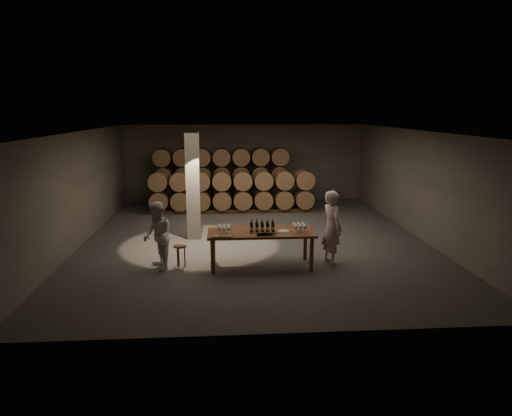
{
  "coord_description": "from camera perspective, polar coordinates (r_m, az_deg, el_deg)",
  "views": [
    {
      "loc": [
        -0.9,
        -13.23,
        3.8
      ],
      "look_at": [
        0.0,
        -0.74,
        1.1
      ],
      "focal_mm": 32.0,
      "sensor_mm": 36.0,
      "label": 1
    }
  ],
  "objects": [
    {
      "name": "person_man",
      "position": [
        11.5,
        9.45,
        -2.41
      ],
      "size": [
        0.66,
        0.8,
        1.87
      ],
      "primitive_type": "imported",
      "rotation": [
        0.0,
        0.0,
        1.94
      ],
      "color": "silver",
      "rests_on": "ground"
    },
    {
      "name": "glass_cluster_right",
      "position": [
        11.17,
        5.45,
        -2.22
      ],
      "size": [
        0.31,
        0.42,
        0.19
      ],
      "color": "silver",
      "rests_on": "tasting_table"
    },
    {
      "name": "tasting_table",
      "position": [
        11.18,
        0.63,
        -3.42
      ],
      "size": [
        2.6,
        1.1,
        0.9
      ],
      "color": "brown",
      "rests_on": "ground"
    },
    {
      "name": "plate",
      "position": [
        11.14,
        3.43,
        -2.9
      ],
      "size": [
        0.3,
        0.3,
        0.02
      ],
      "primitive_type": "cylinder",
      "color": "white",
      "rests_on": "tasting_table"
    },
    {
      "name": "lying_bottles",
      "position": [
        10.76,
        1.16,
        -3.24
      ],
      "size": [
        0.48,
        0.08,
        0.08
      ],
      "color": "black",
      "rests_on": "tasting_table"
    },
    {
      "name": "stool",
      "position": [
        11.41,
        -9.47,
        -5.11
      ],
      "size": [
        0.32,
        0.32,
        0.54
      ],
      "rotation": [
        0.0,
        0.0,
        -0.27
      ],
      "color": "brown",
      "rests_on": "ground"
    },
    {
      "name": "glass_cluster_left",
      "position": [
        11.03,
        -4.01,
        -2.44
      ],
      "size": [
        0.3,
        0.41,
        0.17
      ],
      "color": "silver",
      "rests_on": "tasting_table"
    },
    {
      "name": "room",
      "position": [
        13.64,
        -7.87,
        2.78
      ],
      "size": [
        12.0,
        12.0,
        12.0
      ],
      "color": "#514E4C",
      "rests_on": "ground"
    },
    {
      "name": "barrel_stack_back",
      "position": [
        18.61,
        -4.29,
        4.1
      ],
      "size": [
        5.48,
        0.95,
        2.31
      ],
      "color": "brown",
      "rests_on": "ground"
    },
    {
      "name": "pen",
      "position": [
        10.7,
        -3.01,
        -3.55
      ],
      "size": [
        0.12,
        0.04,
        0.01
      ],
      "primitive_type": "cylinder",
      "rotation": [
        0.0,
        1.57,
        0.28
      ],
      "color": "black",
      "rests_on": "tasting_table"
    },
    {
      "name": "notebook_corner",
      "position": [
        10.73,
        -5.0,
        -3.5
      ],
      "size": [
        0.23,
        0.28,
        0.02
      ],
      "primitive_type": "cube",
      "rotation": [
        0.0,
        0.0,
        -0.11
      ],
      "color": "brown",
      "rests_on": "tasting_table"
    },
    {
      "name": "person_woman",
      "position": [
        11.2,
        -12.19,
        -3.46
      ],
      "size": [
        0.89,
        0.99,
        1.67
      ],
      "primitive_type": "imported",
      "rotation": [
        0.0,
        0.0,
        -1.2
      ],
      "color": "white",
      "rests_on": "ground"
    },
    {
      "name": "barrel_stack_front",
      "position": [
        17.29,
        -2.98,
        2.26
      ],
      "size": [
        6.26,
        0.95,
        1.57
      ],
      "color": "brown",
      "rests_on": "ground"
    },
    {
      "name": "notebook_near",
      "position": [
        10.68,
        -3.7,
        -3.53
      ],
      "size": [
        0.27,
        0.23,
        0.03
      ],
      "primitive_type": "cube",
      "rotation": [
        0.0,
        0.0,
        -0.13
      ],
      "color": "brown",
      "rests_on": "tasting_table"
    },
    {
      "name": "bottle_cluster",
      "position": [
        11.1,
        0.78,
        -2.4
      ],
      "size": [
        0.6,
        0.23,
        0.3
      ],
      "color": "black",
      "rests_on": "tasting_table"
    }
  ]
}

